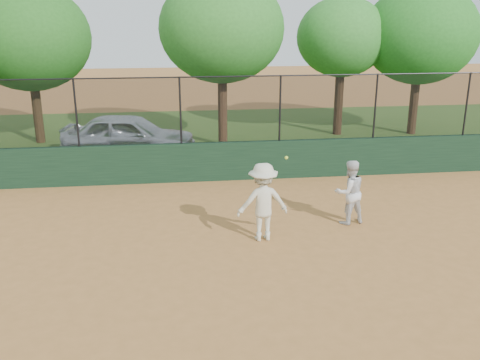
{
  "coord_description": "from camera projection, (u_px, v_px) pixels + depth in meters",
  "views": [
    {
      "loc": [
        -0.71,
        -9.76,
        5.06
      ],
      "look_at": [
        0.8,
        2.2,
        1.2
      ],
      "focal_mm": 40.0,
      "sensor_mm": 36.0,
      "label": 1
    }
  ],
  "objects": [
    {
      "name": "fence_assembly",
      "position": [
        196.0,
        109.0,
        15.84
      ],
      "size": [
        26.0,
        0.06,
        2.0
      ],
      "color": "black",
      "rests_on": "back_wall"
    },
    {
      "name": "tree_1",
      "position": [
        29.0,
        38.0,
        20.06
      ],
      "size": [
        4.63,
        4.21,
        6.05
      ],
      "color": "#422D16",
      "rests_on": "ground"
    },
    {
      "name": "tree_4",
      "position": [
        421.0,
        34.0,
        21.53
      ],
      "size": [
        4.65,
        4.23,
        6.11
      ],
      "color": "#412917",
      "rests_on": "ground"
    },
    {
      "name": "parked_car",
      "position": [
        129.0,
        136.0,
        18.84
      ],
      "size": [
        4.9,
        2.63,
        1.59
      ],
      "primitive_type": "imported",
      "rotation": [
        0.0,
        0.0,
        1.4
      ],
      "color": "silver",
      "rests_on": "ground"
    },
    {
      "name": "tree_3",
      "position": [
        342.0,
        38.0,
        21.47
      ],
      "size": [
        3.68,
        3.35,
        5.58
      ],
      "color": "#3A2413",
      "rests_on": "ground"
    },
    {
      "name": "tree_2",
      "position": [
        222.0,
        29.0,
        19.49
      ],
      "size": [
        4.6,
        4.18,
        6.38
      ],
      "color": "#4D2F1B",
      "rests_on": "ground"
    },
    {
      "name": "ground",
      "position": [
        214.0,
        270.0,
        10.85
      ],
      "size": [
        80.0,
        80.0,
        0.0
      ],
      "primitive_type": "plane",
      "color": "#AE7138",
      "rests_on": "ground"
    },
    {
      "name": "grass_strip",
      "position": [
        191.0,
        137.0,
        22.19
      ],
      "size": [
        36.0,
        12.0,
        0.01
      ],
      "primitive_type": "cube",
      "color": "#2E4C17",
      "rests_on": "ground"
    },
    {
      "name": "player_main",
      "position": [
        263.0,
        202.0,
        12.07
      ],
      "size": [
        1.22,
        0.76,
        2.04
      ],
      "color": "beige",
      "rests_on": "ground"
    },
    {
      "name": "back_wall",
      "position": [
        199.0,
        162.0,
        16.34
      ],
      "size": [
        26.0,
        0.2,
        1.2
      ],
      "primitive_type": "cube",
      "color": "#16321D",
      "rests_on": "ground"
    },
    {
      "name": "player_second",
      "position": [
        349.0,
        192.0,
        13.04
      ],
      "size": [
        0.89,
        0.76,
        1.6
      ],
      "primitive_type": "imported",
      "rotation": [
        0.0,
        0.0,
        3.35
      ],
      "color": "silver",
      "rests_on": "ground"
    }
  ]
}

